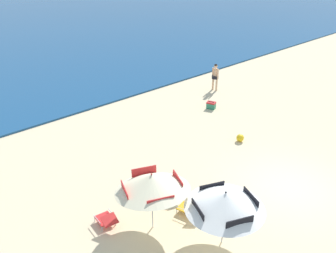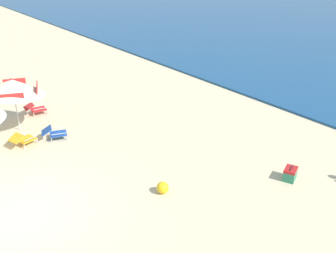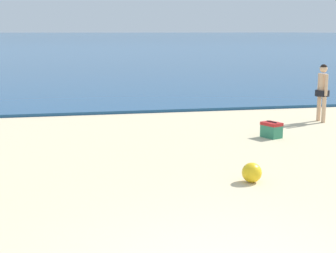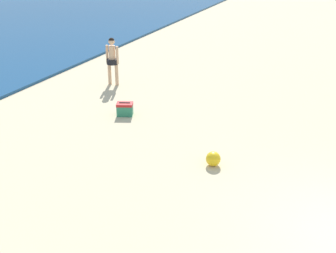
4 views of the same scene
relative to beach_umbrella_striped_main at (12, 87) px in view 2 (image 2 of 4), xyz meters
name	(u,v)px [view 2 (image 2 of 4)]	position (x,y,z in m)	size (l,w,h in m)	color
ground_plane	(24,215)	(5.42, -1.85, -1.80)	(800.00, 800.00, 0.00)	beige
beach_umbrella_striped_main	(12,87)	(0.00, 0.00, 0.00)	(2.83, 2.87, 2.23)	silver
lounge_chair_under_umbrella	(35,108)	(-1.10, 1.09, -1.53)	(0.65, 0.94, 0.51)	red
lounge_chair_beside_umbrella	(23,139)	(1.42, -0.37, -1.53)	(0.74, 0.99, 0.52)	gold
lounge_chair_facing_sea	(54,133)	(1.63, 0.75, -1.53)	(0.80, 1.02, 0.52)	#1E4799
cooler_box	(290,174)	(8.86, 5.35, -1.60)	(0.52, 0.59, 0.43)	#2D7F5B
beach_ball	(163,188)	(6.95, 1.78, -1.62)	(0.36, 0.36, 0.36)	yellow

